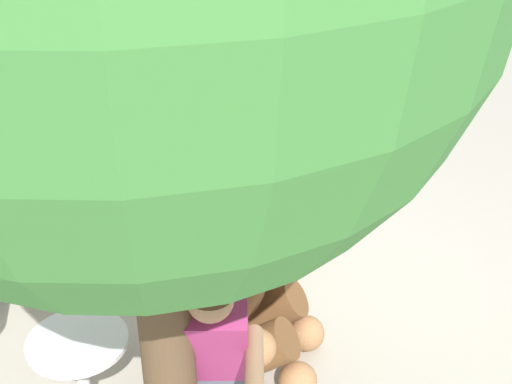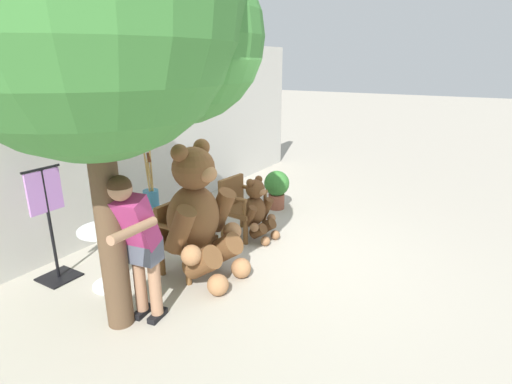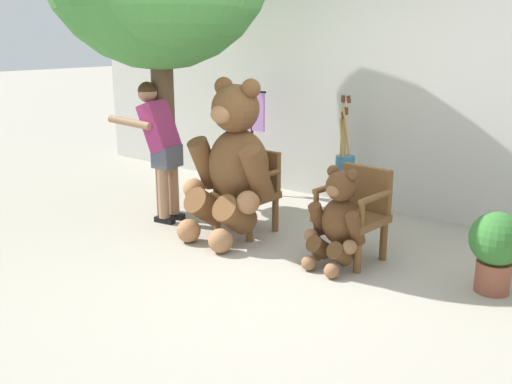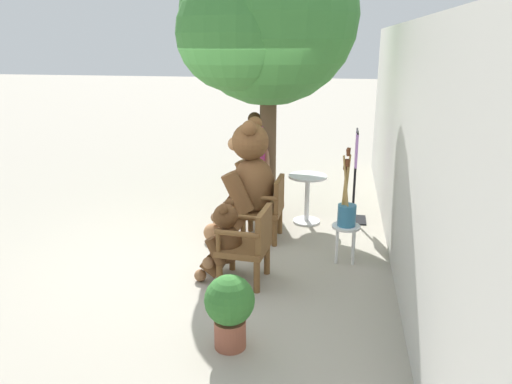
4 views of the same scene
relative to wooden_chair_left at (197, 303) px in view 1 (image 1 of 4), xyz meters
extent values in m
plane|color=#A8A091|center=(0.63, -0.71, -0.46)|extent=(60.00, 60.00, 0.00)
cube|color=brown|center=(0.00, -0.06, -0.06)|extent=(0.57, 0.54, 0.07)
cylinder|color=brown|center=(-0.24, -0.27, -0.28)|extent=(0.07, 0.07, 0.37)
cylinder|color=brown|center=(0.22, -0.28, -0.28)|extent=(0.07, 0.07, 0.37)
cylinder|color=brown|center=(-0.23, 0.15, -0.28)|extent=(0.07, 0.07, 0.37)
cylinder|color=brown|center=(0.23, 0.14, -0.28)|extent=(0.07, 0.07, 0.37)
cube|color=brown|center=(0.00, 0.17, 0.19)|extent=(0.52, 0.07, 0.42)
cylinder|color=brown|center=(-0.25, -0.06, 0.20)|extent=(0.07, 0.48, 0.06)
cylinder|color=brown|center=(-0.26, -0.26, 0.09)|extent=(0.05, 0.05, 0.22)
cylinder|color=brown|center=(0.25, -0.07, 0.20)|extent=(0.07, 0.48, 0.06)
cylinder|color=brown|center=(0.24, -0.28, 0.09)|extent=(0.05, 0.05, 0.22)
cube|color=brown|center=(1.27, -0.06, -0.06)|extent=(0.60, 0.57, 0.07)
cylinder|color=brown|center=(1.02, -0.25, -0.28)|extent=(0.07, 0.07, 0.37)
cylinder|color=brown|center=(1.48, -0.29, -0.28)|extent=(0.07, 0.07, 0.37)
cylinder|color=brown|center=(1.06, 0.17, -0.28)|extent=(0.07, 0.07, 0.37)
cylinder|color=brown|center=(1.51, 0.13, -0.28)|extent=(0.07, 0.07, 0.37)
cube|color=brown|center=(1.29, 0.17, 0.19)|extent=(0.52, 0.11, 0.42)
cylinder|color=brown|center=(1.02, -0.04, 0.20)|extent=(0.10, 0.48, 0.06)
cylinder|color=brown|center=(1.00, -0.25, 0.09)|extent=(0.05, 0.05, 0.22)
cylinder|color=brown|center=(1.52, -0.08, 0.20)|extent=(0.10, 0.48, 0.06)
cylinder|color=brown|center=(1.50, -0.29, 0.09)|extent=(0.05, 0.05, 0.22)
ellipsoid|color=brown|center=(0.00, -0.18, 0.28)|extent=(0.68, 0.58, 0.77)
sphere|color=brown|center=(0.00, -0.22, 0.87)|extent=(0.49, 0.49, 0.49)
ellipsoid|color=#A47148|center=(-0.01, -0.43, 0.84)|extent=(0.24, 0.19, 0.18)
sphere|color=black|center=(-0.01, -0.43, 0.85)|extent=(0.07, 0.07, 0.07)
sphere|color=brown|center=(-0.18, -0.19, 1.08)|extent=(0.19, 0.19, 0.19)
sphere|color=brown|center=(0.18, -0.20, 1.08)|extent=(0.19, 0.19, 0.19)
cylinder|color=brown|center=(-0.36, -0.30, 0.28)|extent=(0.23, 0.43, 0.58)
sphere|color=#A47148|center=(-0.39, -0.45, 0.03)|extent=(0.23, 0.23, 0.23)
cylinder|color=brown|center=(0.35, -0.32, 0.28)|extent=(0.23, 0.43, 0.58)
sphere|color=#A47148|center=(0.37, -0.47, 0.03)|extent=(0.23, 0.23, 0.23)
cylinder|color=brown|center=(-0.21, -0.46, -0.13)|extent=(0.30, 0.48, 0.45)
sphere|color=#A47148|center=(-0.24, -0.69, -0.34)|extent=(0.24, 0.24, 0.24)
cylinder|color=brown|center=(0.20, -0.47, -0.13)|extent=(0.30, 0.48, 0.45)
sphere|color=#A47148|center=(0.21, -0.70, -0.34)|extent=(0.24, 0.24, 0.24)
ellipsoid|color=brown|center=(1.27, -0.24, -0.04)|extent=(0.40, 0.35, 0.43)
sphere|color=brown|center=(1.26, -0.26, 0.29)|extent=(0.28, 0.28, 0.28)
ellipsoid|color=#8C603D|center=(1.25, -0.38, 0.27)|extent=(0.14, 0.11, 0.10)
sphere|color=black|center=(1.25, -0.38, 0.28)|extent=(0.04, 0.04, 0.04)
sphere|color=brown|center=(1.16, -0.24, 0.41)|extent=(0.11, 0.11, 0.11)
sphere|color=brown|center=(1.37, -0.26, 0.41)|extent=(0.11, 0.11, 0.11)
cylinder|color=brown|center=(1.06, -0.30, -0.04)|extent=(0.14, 0.25, 0.33)
sphere|color=#8C603D|center=(1.04, -0.38, -0.19)|extent=(0.13, 0.13, 0.13)
cylinder|color=brown|center=(1.46, -0.33, -0.04)|extent=(0.14, 0.25, 0.33)
sphere|color=#8C603D|center=(1.46, -0.42, -0.19)|extent=(0.13, 0.13, 0.13)
cylinder|color=brown|center=(1.14, -0.39, -0.28)|extent=(0.18, 0.28, 0.26)
sphere|color=#8C603D|center=(1.11, -0.52, -0.39)|extent=(0.14, 0.14, 0.14)
cylinder|color=brown|center=(1.37, -0.41, -0.28)|extent=(0.18, 0.28, 0.26)
sphere|color=#8C603D|center=(1.37, -0.54, -0.39)|extent=(0.14, 0.14, 0.14)
cube|color=#4C5160|center=(-0.92, -0.33, 0.29)|extent=(0.27, 0.33, 0.24)
cube|color=#9E2D66|center=(-1.01, -0.35, 0.61)|extent=(0.42, 0.38, 0.58)
sphere|color=#A37556|center=(-1.16, -0.37, 0.97)|extent=(0.21, 0.21, 0.21)
sphere|color=#382314|center=(-1.16, -0.37, 0.99)|extent=(0.21, 0.21, 0.21)
cylinder|color=#A37556|center=(-1.23, -0.57, 0.66)|extent=(0.57, 0.17, 0.13)
cylinder|color=#A37556|center=(-1.04, -0.16, 0.49)|extent=(0.18, 0.11, 0.51)
cylinder|color=white|center=(0.54, 1.05, -0.02)|extent=(0.34, 0.34, 0.03)
cylinder|color=white|center=(0.64, 1.15, -0.25)|extent=(0.04, 0.04, 0.43)
cylinder|color=white|center=(0.44, 1.15, -0.25)|extent=(0.04, 0.04, 0.43)
cylinder|color=white|center=(0.64, 0.95, -0.25)|extent=(0.04, 0.04, 0.43)
cylinder|color=white|center=(0.44, 0.95, -0.25)|extent=(0.04, 0.04, 0.43)
cylinder|color=teal|center=(0.54, 1.05, 0.13)|extent=(0.22, 0.22, 0.26)
cylinder|color=tan|center=(0.52, 1.02, 0.40)|extent=(0.06, 0.04, 0.66)
cylinder|color=#592D19|center=(0.52, 1.02, 0.77)|extent=(0.05, 0.05, 0.08)
cylinder|color=tan|center=(0.54, 1.03, 0.40)|extent=(0.07, 0.03, 0.65)
cylinder|color=#592D19|center=(0.54, 1.03, 0.77)|extent=(0.05, 0.04, 0.08)
cylinder|color=tan|center=(0.52, 1.00, 0.38)|extent=(0.11, 0.06, 0.60)
cylinder|color=#592D19|center=(0.52, 1.00, 0.72)|extent=(0.06, 0.05, 0.09)
cylinder|color=tan|center=(0.56, 1.03, 0.47)|extent=(0.11, 0.12, 0.78)
cylinder|color=#592D19|center=(0.56, 1.03, 0.90)|extent=(0.05, 0.05, 0.09)
cylinder|color=tan|center=(0.49, 1.03, 0.47)|extent=(0.04, 0.07, 0.78)
cylinder|color=#592D19|center=(0.49, 1.03, 0.90)|extent=(0.05, 0.05, 0.08)
cylinder|color=silver|center=(-0.73, 0.49, 0.24)|extent=(0.56, 0.56, 0.03)
cylinder|color=brown|center=(-1.14, -0.16, 0.66)|extent=(0.25, 0.25, 2.24)
cylinder|color=brown|center=(2.53, 0.06, -0.33)|extent=(0.28, 0.28, 0.26)
sphere|color=#33702D|center=(2.53, 0.06, 0.00)|extent=(0.44, 0.44, 0.44)
camera|label=1|loc=(-3.52, -0.94, 2.88)|focal=50.00mm
camera|label=2|loc=(-3.34, -3.04, 2.00)|focal=28.00mm
camera|label=3|loc=(3.74, -4.51, 1.58)|focal=40.00mm
camera|label=4|loc=(6.26, 0.94, 2.15)|focal=35.00mm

